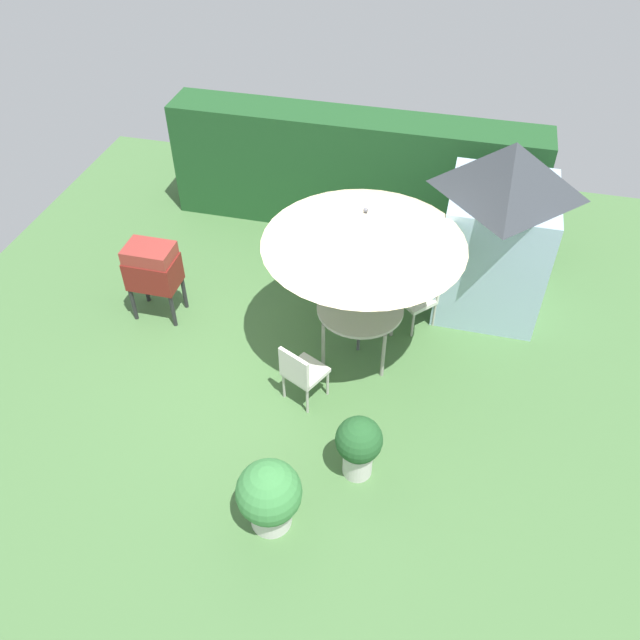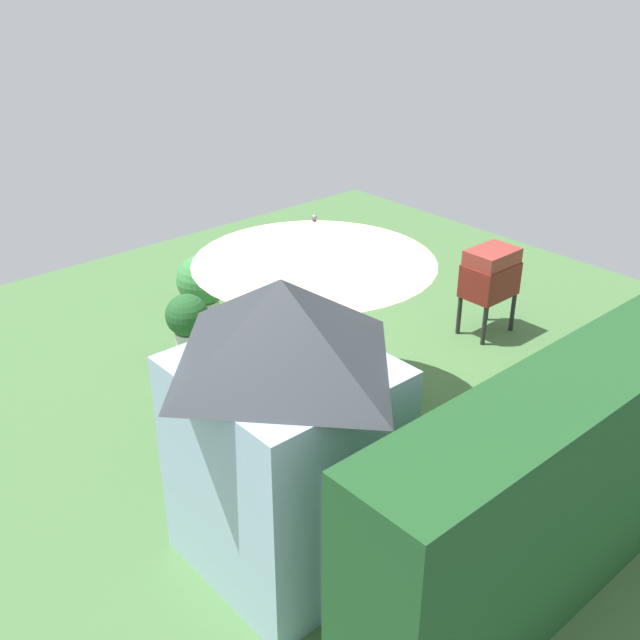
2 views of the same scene
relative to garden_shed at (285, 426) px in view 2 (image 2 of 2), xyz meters
name	(u,v)px [view 2 (image 2 of 2)]	position (x,y,z in m)	size (l,w,h in m)	color
ground_plane	(342,376)	(-2.39, -1.87, -1.33)	(11.00, 11.00, 0.00)	#47703D
hedge_backdrop	(621,436)	(-2.39, 1.63, -0.35)	(6.15, 0.82, 1.96)	#1E4C23
garden_shed	(285,426)	(0.00, 0.00, 0.00)	(1.54, 1.66, 2.61)	#9EBCD1
patio_table	(315,355)	(-1.64, -1.53, -0.61)	(1.16, 1.16, 0.79)	#B2ADA3
patio_umbrella	(314,241)	(-1.64, -1.53, 0.72)	(2.53, 2.53, 2.33)	#4C4C51
bbq_grill	(490,274)	(-4.65, -1.46, -0.48)	(0.70, 0.50, 1.20)	maroon
chair_near_shed	(290,323)	(-2.18, -2.60, -0.81)	(0.62, 0.62, 0.90)	silver
chair_far_side	(312,428)	(-0.90, -0.72, -0.81)	(0.65, 0.65, 0.90)	silver
potted_plant_by_shed	(202,284)	(-2.04, -4.38, -0.83)	(0.71, 0.71, 0.91)	silver
potted_plant_by_grill	(187,322)	(-1.26, -3.52, -0.83)	(0.54, 0.54, 0.87)	silver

